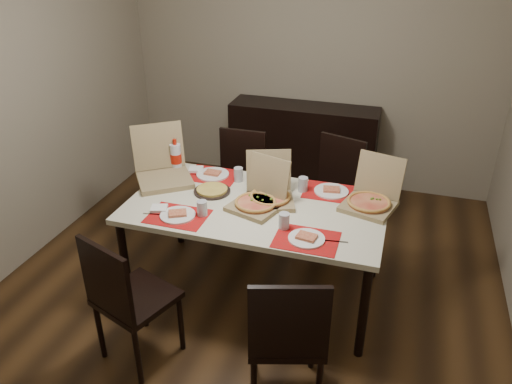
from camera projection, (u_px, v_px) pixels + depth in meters
ground at (251, 284)px, 3.93m from camera, size 3.80×4.00×0.02m
room_walls at (268, 48)px, 3.49m from camera, size 3.84×4.02×2.62m
sideboard at (302, 147)px, 5.22m from camera, size 1.50×0.40×0.90m
dining_table at (256, 213)px, 3.55m from camera, size 1.80×1.00×0.75m
chair_near_left at (126, 296)px, 3.00m from camera, size 0.54×0.54×0.93m
chair_near_right at (287, 334)px, 2.72m from camera, size 0.53×0.53×0.93m
chair_far_left at (239, 179)px, 4.42m from camera, size 0.43×0.43×0.93m
chair_far_right at (334, 187)px, 4.29m from camera, size 0.53×0.53×0.93m
setting_near_left at (182, 213)px, 3.37m from camera, size 0.44×0.30×0.11m
setting_near_right at (300, 233)px, 3.14m from camera, size 0.46×0.30×0.11m
setting_far_left at (217, 174)px, 3.91m from camera, size 0.49×0.30×0.11m
setting_far_right at (324, 189)px, 3.68m from camera, size 0.48×0.30×0.11m
napkin_loose at (252, 210)px, 3.43m from camera, size 0.15×0.16×0.02m
pizza_box_center at (258, 200)px, 3.47m from camera, size 0.42×0.44×0.33m
pizza_box_right at (371, 199)px, 3.47m from camera, size 0.42×0.45×0.34m
pizza_box_left at (163, 172)px, 3.84m from camera, size 0.58×0.59×0.40m
pizza_box_extra at (270, 193)px, 3.55m from camera, size 0.43×0.45×0.33m
faina_plate at (212, 190)px, 3.68m from camera, size 0.27×0.27×0.03m
dip_bowl at (279, 194)px, 3.63m from camera, size 0.16×0.16×0.03m
soda_bottle at (176, 157)px, 3.97m from camera, size 0.09×0.09×0.27m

